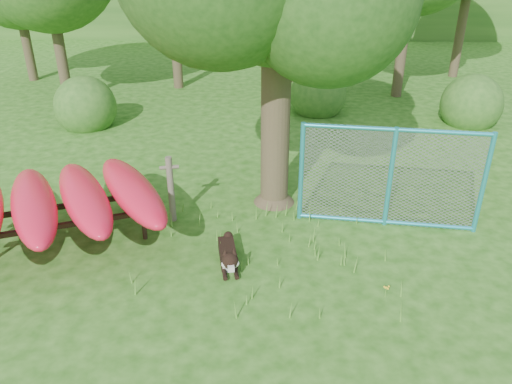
{
  "coord_description": "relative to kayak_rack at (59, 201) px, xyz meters",
  "views": [
    {
      "loc": [
        0.39,
        -6.68,
        4.96
      ],
      "look_at": [
        0.2,
        1.2,
        1.0
      ],
      "focal_mm": 35.0,
      "sensor_mm": 36.0,
      "label": 1
    }
  ],
  "objects": [
    {
      "name": "wildflower_clump",
      "position": [
        5.55,
        -1.48,
        -0.67
      ],
      "size": [
        0.1,
        0.09,
        0.21
      ],
      "rotation": [
        0.0,
        0.0,
        -0.07
      ],
      "color": "#5C9B32",
      "rests_on": "ground"
    },
    {
      "name": "ground",
      "position": [
        3.29,
        -1.06,
        -0.84
      ],
      "size": [
        80.0,
        80.0,
        0.0
      ],
      "primitive_type": "plane",
      "color": "#1F5410",
      "rests_on": "ground"
    },
    {
      "name": "kayak_rack",
      "position": [
        0.0,
        0.0,
        0.0
      ],
      "size": [
        4.52,
        4.06,
        1.1
      ],
      "rotation": [
        0.0,
        0.0,
        0.36
      ],
      "color": "black",
      "rests_on": "ground"
    },
    {
      "name": "shrub_left",
      "position": [
        -1.71,
        6.44,
        -0.84
      ],
      "size": [
        1.8,
        1.8,
        1.8
      ],
      "primitive_type": "sphere",
      "color": "#2C5C1D",
      "rests_on": "ground"
    },
    {
      "name": "shrub_right",
      "position": [
        9.79,
        6.94,
        -0.84
      ],
      "size": [
        1.8,
        1.8,
        1.8
      ],
      "primitive_type": "sphere",
      "color": "#2C5C1D",
      "rests_on": "ground"
    },
    {
      "name": "wooden_post",
      "position": [
        1.83,
        0.84,
        -0.12
      ],
      "size": [
        0.37,
        0.15,
        1.36
      ],
      "rotation": [
        0.0,
        0.0,
        0.22
      ],
      "color": "brown",
      "rests_on": "ground"
    },
    {
      "name": "shrub_mid",
      "position": [
        5.29,
        7.94,
        -0.84
      ],
      "size": [
        1.8,
        1.8,
        1.8
      ],
      "primitive_type": "sphere",
      "color": "#2C5C1D",
      "rests_on": "ground"
    },
    {
      "name": "husky_dog",
      "position": [
        3.04,
        -0.68,
        -0.66
      ],
      "size": [
        0.43,
        1.19,
        0.53
      ],
      "rotation": [
        0.0,
        0.0,
        0.17
      ],
      "color": "black",
      "rests_on": "ground"
    },
    {
      "name": "fence_section",
      "position": [
        5.99,
        0.78,
        0.16
      ],
      "size": [
        3.41,
        0.55,
        3.34
      ],
      "rotation": [
        0.0,
        0.0,
        -0.13
      ],
      "color": "#29A4C3",
      "rests_on": "ground"
    }
  ]
}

